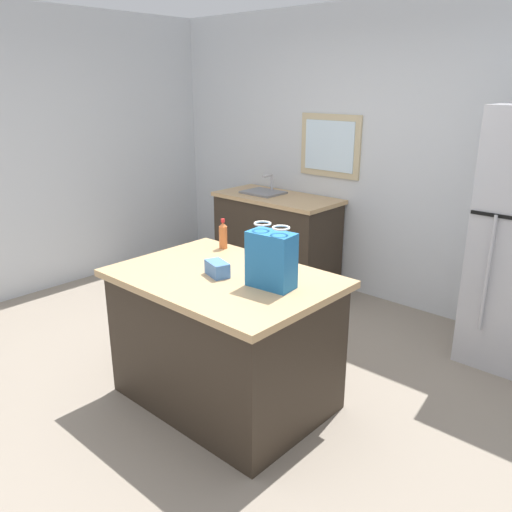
% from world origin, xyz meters
% --- Properties ---
extents(ground, '(6.54, 6.54, 0.00)m').
position_xyz_m(ground, '(0.00, 0.00, 0.00)').
color(ground, gray).
extents(back_wall, '(5.45, 0.13, 2.71)m').
position_xyz_m(back_wall, '(-0.01, 2.26, 1.35)').
color(back_wall, silver).
rests_on(back_wall, ground).
extents(left_wall, '(0.10, 4.51, 2.71)m').
position_xyz_m(left_wall, '(-2.72, 0.00, 1.35)').
color(left_wall, silver).
rests_on(left_wall, ground).
extents(kitchen_island, '(1.37, 0.96, 0.88)m').
position_xyz_m(kitchen_island, '(0.08, -0.01, 0.44)').
color(kitchen_island, '#33281E').
rests_on(kitchen_island, ground).
extents(sink_counter, '(1.29, 0.62, 1.11)m').
position_xyz_m(sink_counter, '(-1.08, 1.88, 0.47)').
color(sink_counter, '#33281E').
rests_on(sink_counter, ground).
extents(shopping_bag, '(0.29, 0.18, 0.37)m').
position_xyz_m(shopping_bag, '(0.42, 0.04, 1.05)').
color(shopping_bag, '#236BAD').
rests_on(shopping_bag, kitchen_island).
extents(small_box, '(0.19, 0.15, 0.09)m').
position_xyz_m(small_box, '(0.05, -0.04, 0.92)').
color(small_box, '#4775B7').
rests_on(small_box, kitchen_island).
extents(bottle, '(0.06, 0.06, 0.22)m').
position_xyz_m(bottle, '(-0.32, 0.38, 0.98)').
color(bottle, '#C66633').
rests_on(bottle, kitchen_island).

